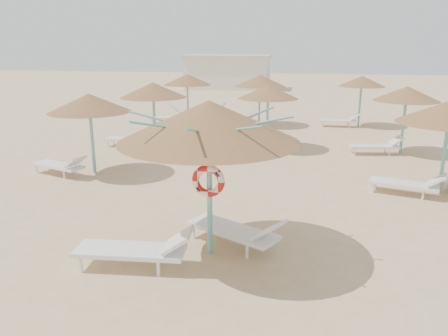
# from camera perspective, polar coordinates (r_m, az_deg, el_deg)

# --- Properties ---
(ground) EXTENTS (120.00, 120.00, 0.00)m
(ground) POSITION_cam_1_polar(r_m,az_deg,el_deg) (9.44, -1.48, -10.76)
(ground) COLOR tan
(ground) RESTS_ON ground
(main_palapa) EXTENTS (3.57, 3.57, 3.20)m
(main_palapa) POSITION_cam_1_polar(r_m,az_deg,el_deg) (8.47, -1.99, 6.06)
(main_palapa) COLOR #65AFAD
(main_palapa) RESTS_ON ground
(lounger_main_a) EXTENTS (2.34, 0.88, 0.83)m
(lounger_main_a) POSITION_cam_1_polar(r_m,az_deg,el_deg) (8.78, -11.17, -10.35)
(lounger_main_a) COLOR white
(lounger_main_a) RESTS_ON ground
(lounger_main_b) EXTENTS (2.30, 1.65, 0.82)m
(lounger_main_b) POSITION_cam_1_polar(r_m,az_deg,el_deg) (9.44, 1.79, -8.15)
(lounger_main_b) COLOR white
(lounger_main_b) RESTS_ON ground
(palapa_field) EXTENTS (19.11, 13.63, 2.72)m
(palapa_field) POSITION_cam_1_polar(r_m,az_deg,el_deg) (18.08, 8.51, 9.58)
(palapa_field) COLOR #65AFAD
(palapa_field) RESTS_ON ground
(service_hut) EXTENTS (8.40, 4.40, 3.25)m
(service_hut) POSITION_cam_1_polar(r_m,az_deg,el_deg) (44.02, 0.49, 12.45)
(service_hut) COLOR silver
(service_hut) RESTS_ON ground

